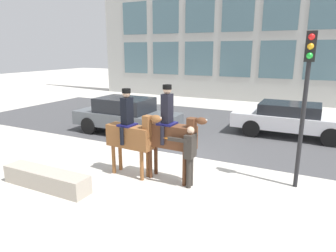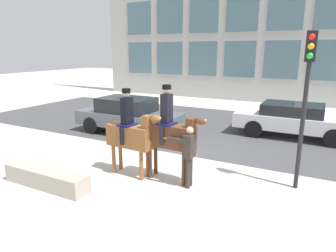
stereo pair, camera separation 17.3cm
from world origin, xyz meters
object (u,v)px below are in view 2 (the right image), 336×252
at_px(pedestrian_bystander, 189,152).
at_px(mounted_horse_companion, 170,133).
at_px(traffic_light, 307,87).
at_px(mounted_horse_lead, 131,133).
at_px(street_car_far_lane, 294,119).
at_px(street_car_near_lane, 128,115).
at_px(planter_ledge, 46,178).

bearing_deg(pedestrian_bystander, mounted_horse_companion, -16.41).
bearing_deg(traffic_light, mounted_horse_lead, -163.39).
xyz_separation_m(mounted_horse_lead, pedestrian_bystander, (1.80, 0.03, -0.29)).
bearing_deg(mounted_horse_lead, street_car_far_lane, 63.27).
distance_m(mounted_horse_companion, street_car_far_lane, 6.82).
distance_m(mounted_horse_lead, mounted_horse_companion, 1.18).
bearing_deg(traffic_light, mounted_horse_companion, -161.18).
bearing_deg(pedestrian_bystander, mounted_horse_lead, -0.20).
distance_m(mounted_horse_companion, pedestrian_bystander, 0.77).
height_order(pedestrian_bystander, street_car_near_lane, pedestrian_bystander).
bearing_deg(planter_ledge, traffic_light, 27.08).
bearing_deg(pedestrian_bystander, traffic_light, -154.99).
relative_size(street_car_near_lane, traffic_light, 1.15).
height_order(mounted_horse_lead, pedestrian_bystander, mounted_horse_lead).
relative_size(pedestrian_bystander, street_car_near_lane, 0.36).
bearing_deg(planter_ledge, mounted_horse_companion, 35.45).
distance_m(street_car_far_lane, traffic_light, 5.57).
bearing_deg(street_car_far_lane, mounted_horse_companion, -112.41).
bearing_deg(traffic_light, street_car_far_lane, 96.66).
bearing_deg(mounted_horse_lead, planter_ledge, -128.90).
bearing_deg(mounted_horse_lead, mounted_horse_companion, 13.49).
bearing_deg(planter_ledge, mounted_horse_lead, 47.85).
relative_size(mounted_horse_companion, street_car_far_lane, 0.56).
bearing_deg(pedestrian_bystander, street_car_far_lane, -108.09).
relative_size(pedestrian_bystander, street_car_far_lane, 0.35).
distance_m(street_car_near_lane, planter_ledge, 5.60).
bearing_deg(mounted_horse_lead, street_car_near_lane, 129.33).
distance_m(mounted_horse_companion, planter_ledge, 3.52).
bearing_deg(mounted_horse_companion, traffic_light, 20.71).
xyz_separation_m(mounted_horse_companion, pedestrian_bystander, (0.64, -0.17, -0.38)).
height_order(street_car_near_lane, street_car_far_lane, street_car_near_lane).
bearing_deg(traffic_light, pedestrian_bystander, -153.68).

